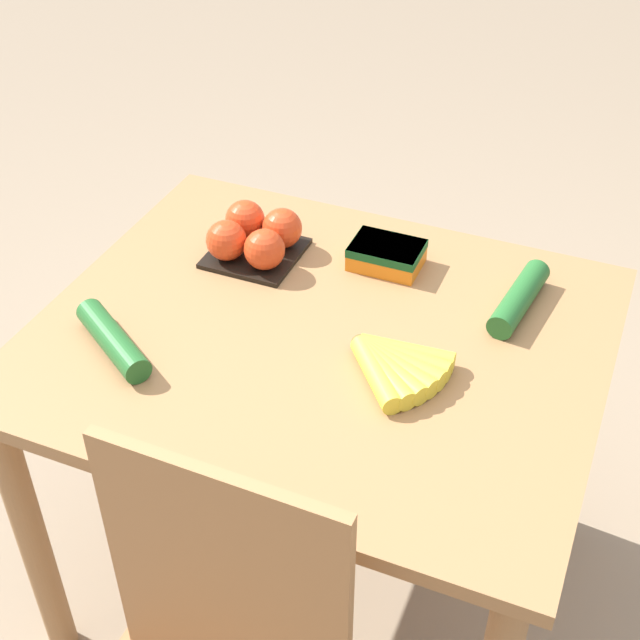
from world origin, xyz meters
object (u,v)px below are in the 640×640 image
(banana_bunch, at_px, (393,364))
(cucumber_far, at_px, (113,340))
(tomato_pack, at_px, (255,237))
(carrot_bag, at_px, (387,253))
(cucumber_near, at_px, (519,298))

(banana_bunch, distance_m, cucumber_far, 0.50)
(tomato_pack, xyz_separation_m, carrot_bag, (-0.26, -0.07, -0.02))
(banana_bunch, height_order, tomato_pack, tomato_pack)
(tomato_pack, xyz_separation_m, cucumber_far, (0.10, 0.38, -0.02))
(tomato_pack, relative_size, cucumber_far, 0.87)
(tomato_pack, bearing_deg, cucumber_far, 74.96)
(cucumber_far, bearing_deg, carrot_bag, -129.29)
(cucumber_near, relative_size, cucumber_far, 1.06)
(tomato_pack, bearing_deg, banana_bunch, 148.03)
(tomato_pack, bearing_deg, cucumber_near, -177.10)
(banana_bunch, relative_size, cucumber_far, 0.91)
(carrot_bag, distance_m, cucumber_far, 0.58)
(carrot_bag, bearing_deg, banana_bunch, 111.23)
(carrot_bag, height_order, cucumber_near, same)
(banana_bunch, bearing_deg, cucumber_far, 15.78)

